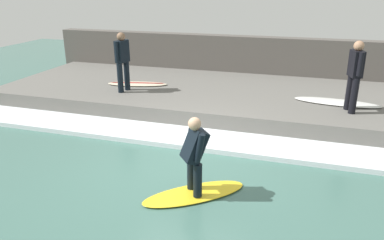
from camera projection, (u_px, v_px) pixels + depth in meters
ground_plane at (181, 166)px, 7.31m from camera, size 28.00×28.00×0.00m
concrete_ledge at (225, 97)px, 10.81m from camera, size 4.40×12.97×0.48m
back_wall at (241, 61)px, 12.80m from camera, size 0.50×13.62×1.68m
wave_foam_crest at (199, 139)px, 8.40m from camera, size 1.11×12.33×0.11m
surfboard_riding at (194, 193)px, 6.29m from camera, size 1.59×1.78×0.06m
surfer_riding at (195, 152)px, 6.02m from camera, size 0.53×0.53×1.33m
surfer_waiting_near at (122, 59)px, 10.25m from camera, size 0.54×0.31×1.63m
surfboard_waiting_near at (137, 84)px, 11.21m from camera, size 0.94×1.86×0.07m
surfer_waiting_far at (355, 73)px, 8.59m from camera, size 0.55×0.33×1.67m
surfboard_waiting_far at (337, 102)px, 9.49m from camera, size 0.77×2.14×0.06m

